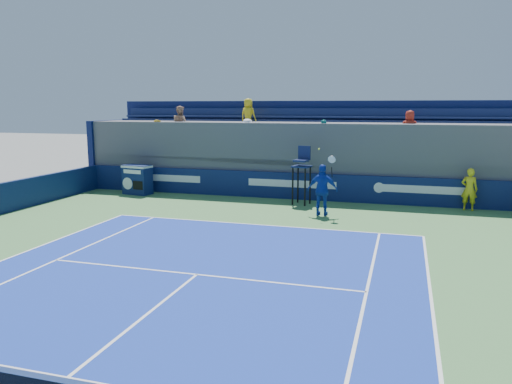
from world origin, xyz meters
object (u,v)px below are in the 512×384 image
(umpire_chair, at_px, (302,169))
(tennis_player, at_px, (323,190))
(match_clock, at_px, (137,179))
(ball_person, at_px, (469,189))

(umpire_chair, xyz_separation_m, tennis_player, (1.20, -1.94, -0.54))
(umpire_chair, bearing_deg, tennis_player, -58.27)
(tennis_player, bearing_deg, match_clock, 166.83)
(tennis_player, bearing_deg, ball_person, 25.42)
(match_clock, relative_size, umpire_chair, 0.57)
(ball_person, xyz_separation_m, tennis_player, (-5.45, -2.59, 0.13))
(ball_person, distance_m, umpire_chair, 6.71)
(match_clock, height_order, umpire_chair, umpire_chair)
(ball_person, distance_m, match_clock, 14.60)
(tennis_player, bearing_deg, umpire_chair, 121.73)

